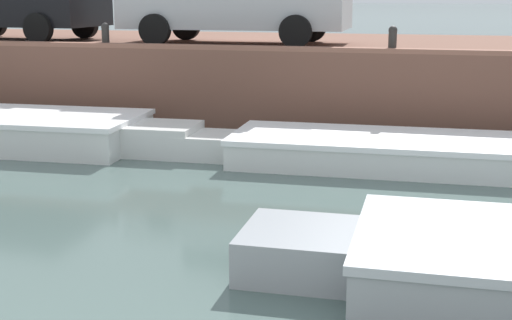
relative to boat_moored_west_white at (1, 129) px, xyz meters
The scene contains 9 objects.
ground_plane 7.05m from the boat_moored_west_white, 29.09° to the right, with size 400.00×400.00×0.00m, color #4C605B.
far_quay_wall 7.77m from the boat_moored_west_white, 37.48° to the left, with size 60.00×6.00×1.54m, color brown.
far_wall_coping 6.55m from the boat_moored_west_white, 16.63° to the left, with size 60.00×0.24×0.08m, color #925F4C.
boat_moored_west_white is the anchor object (origin of this frame).
boat_moored_central_white 6.40m from the boat_moored_west_white, ahead, with size 6.07×1.91×0.45m.
car_leftmost_black 4.41m from the boat_moored_west_white, 117.38° to the left, with size 3.91×2.09×1.54m.
car_left_inner_silver 5.16m from the boat_moored_west_white, 47.01° to the left, with size 4.43×2.08×1.54m.
mooring_bollard_west 2.68m from the boat_moored_west_white, 62.28° to the left, with size 0.15×0.15×0.44m.
mooring_bollard_mid 6.78m from the boat_moored_west_white, 17.32° to the left, with size 0.15×0.15×0.44m.
Camera 1 is at (1.01, -1.76, 2.50)m, focal length 50.00 mm.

